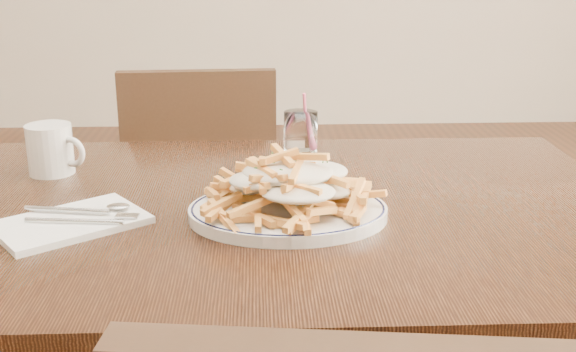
{
  "coord_description": "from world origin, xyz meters",
  "views": [
    {
      "loc": [
        -0.03,
        -1.12,
        1.17
      ],
      "look_at": [
        0.02,
        -0.06,
        0.82
      ],
      "focal_mm": 45.0,
      "sensor_mm": 36.0,
      "label": 1
    }
  ],
  "objects_px": {
    "table": "(276,248)",
    "chair_far": "(203,197)",
    "fries_plate": "(288,212)",
    "loaded_fries": "(288,180)",
    "coffee_mug": "(51,149)",
    "water_glass": "(301,142)"
  },
  "relations": [
    {
      "from": "chair_far",
      "to": "fries_plate",
      "type": "bearing_deg",
      "value": -76.38
    },
    {
      "from": "fries_plate",
      "to": "table",
      "type": "bearing_deg",
      "value": 105.39
    },
    {
      "from": "chair_far",
      "to": "loaded_fries",
      "type": "distance_m",
      "value": 0.92
    },
    {
      "from": "loaded_fries",
      "to": "table",
      "type": "bearing_deg",
      "value": 105.39
    },
    {
      "from": "table",
      "to": "coffee_mug",
      "type": "xyz_separation_m",
      "value": [
        -0.41,
        0.18,
        0.13
      ]
    },
    {
      "from": "fries_plate",
      "to": "chair_far",
      "type": "bearing_deg",
      "value": 103.62
    },
    {
      "from": "loaded_fries",
      "to": "coffee_mug",
      "type": "xyz_separation_m",
      "value": [
        -0.43,
        0.25,
        -0.02
      ]
    },
    {
      "from": "water_glass",
      "to": "chair_far",
      "type": "bearing_deg",
      "value": 113.32
    },
    {
      "from": "fries_plate",
      "to": "coffee_mug",
      "type": "xyz_separation_m",
      "value": [
        -0.43,
        0.25,
        0.04
      ]
    },
    {
      "from": "fries_plate",
      "to": "loaded_fries",
      "type": "relative_size",
      "value": 1.1
    },
    {
      "from": "chair_far",
      "to": "fries_plate",
      "type": "relative_size",
      "value": 2.54
    },
    {
      "from": "fries_plate",
      "to": "loaded_fries",
      "type": "xyz_separation_m",
      "value": [
        0.0,
        0.0,
        0.05
      ]
    },
    {
      "from": "table",
      "to": "coffee_mug",
      "type": "bearing_deg",
      "value": 155.96
    },
    {
      "from": "table",
      "to": "loaded_fries",
      "type": "relative_size",
      "value": 3.9
    },
    {
      "from": "chair_far",
      "to": "loaded_fries",
      "type": "xyz_separation_m",
      "value": [
        0.2,
        -0.83,
        0.33
      ]
    },
    {
      "from": "table",
      "to": "chair_far",
      "type": "xyz_separation_m",
      "value": [
        -0.18,
        0.77,
        -0.19
      ]
    },
    {
      "from": "table",
      "to": "fries_plate",
      "type": "bearing_deg",
      "value": -74.61
    },
    {
      "from": "loaded_fries",
      "to": "water_glass",
      "type": "distance_m",
      "value": 0.28
    },
    {
      "from": "chair_far",
      "to": "coffee_mug",
      "type": "bearing_deg",
      "value": -111.06
    },
    {
      "from": "loaded_fries",
      "to": "coffee_mug",
      "type": "relative_size",
      "value": 2.69
    },
    {
      "from": "chair_far",
      "to": "fries_plate",
      "type": "height_order",
      "value": "chair_far"
    },
    {
      "from": "table",
      "to": "coffee_mug",
      "type": "relative_size",
      "value": 10.5
    }
  ]
}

